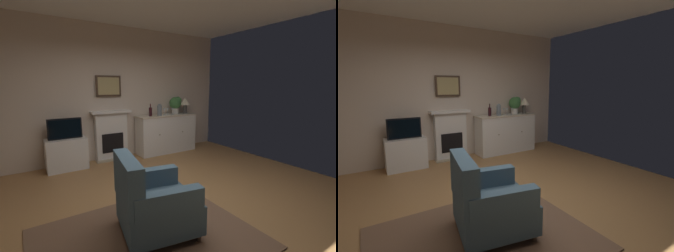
{
  "view_description": "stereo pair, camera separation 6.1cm",
  "coord_description": "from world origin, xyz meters",
  "views": [
    {
      "loc": [
        -1.77,
        -2.42,
        1.65
      ],
      "look_at": [
        0.23,
        0.67,
        1.0
      ],
      "focal_mm": 24.84,
      "sensor_mm": 36.0,
      "label": 1
    },
    {
      "loc": [
        -1.71,
        -2.46,
        1.65
      ],
      "look_at": [
        0.23,
        0.67,
        1.0
      ],
      "focal_mm": 24.84,
      "sensor_mm": 36.0,
      "label": 2
    }
  ],
  "objects": [
    {
      "name": "table_lamp",
      "position": [
        1.83,
        2.36,
        1.21
      ],
      "size": [
        0.26,
        0.26,
        0.4
      ],
      "color": "#4C4742",
      "rests_on": "sideboard_cabinet"
    },
    {
      "name": "fireplace_unit",
      "position": [
        -0.08,
        2.53,
        0.55
      ],
      "size": [
        0.87,
        0.3,
        1.1
      ],
      "color": "white",
      "rests_on": "ground_plane"
    },
    {
      "name": "vase_decorative",
      "position": [
        1.04,
        2.31,
        1.07
      ],
      "size": [
        0.11,
        0.11,
        0.28
      ],
      "color": "slate",
      "rests_on": "sideboard_cabinet"
    },
    {
      "name": "wine_glass_center",
      "position": [
        1.3,
        2.35,
        1.06
      ],
      "size": [
        0.07,
        0.07,
        0.16
      ],
      "color": "silver",
      "rests_on": "sideboard_cabinet"
    },
    {
      "name": "wall_rear",
      "position": [
        0.0,
        2.66,
        1.46
      ],
      "size": [
        5.81,
        0.06,
        2.93
      ],
      "primitive_type": "cube",
      "color": "beige",
      "rests_on": "ground_plane"
    },
    {
      "name": "sideboard_cabinet",
      "position": [
        1.26,
        2.36,
        0.47
      ],
      "size": [
        1.52,
        0.49,
        0.93
      ],
      "color": "white",
      "rests_on": "ground_plane"
    },
    {
      "name": "armchair",
      "position": [
        -0.63,
        -0.34,
        0.38
      ],
      "size": [
        0.93,
        0.9,
        0.92
      ],
      "color": "#3F596B",
      "rests_on": "ground_plane"
    },
    {
      "name": "tv_set",
      "position": [
        -1.06,
        2.35,
        0.82
      ],
      "size": [
        0.62,
        0.07,
        0.4
      ],
      "color": "black",
      "rests_on": "tv_cabinet"
    },
    {
      "name": "framed_picture",
      "position": [
        -0.08,
        2.58,
        1.63
      ],
      "size": [
        0.55,
        0.04,
        0.45
      ],
      "color": "#473323"
    },
    {
      "name": "wine_glass_right",
      "position": [
        1.41,
        2.3,
        1.06
      ],
      "size": [
        0.07,
        0.07,
        0.16
      ],
      "color": "silver",
      "rests_on": "sideboard_cabinet"
    },
    {
      "name": "area_rug",
      "position": [
        -0.73,
        -0.4,
        0.01
      ],
      "size": [
        2.27,
        1.8,
        0.02
      ],
      "primitive_type": "cube",
      "color": "brown",
      "rests_on": "ground_plane"
    },
    {
      "name": "ground_plane",
      "position": [
        0.0,
        0.0,
        -0.05
      ],
      "size": [
        5.81,
        5.38,
        0.1
      ],
      "primitive_type": "cube",
      "color": "#9E7042",
      "rests_on": "ground"
    },
    {
      "name": "wine_glass_left",
      "position": [
        1.19,
        2.32,
        1.06
      ],
      "size": [
        0.07,
        0.07,
        0.16
      ],
      "color": "silver",
      "rests_on": "sideboard_cabinet"
    },
    {
      "name": "tv_cabinet",
      "position": [
        -1.06,
        2.37,
        0.31
      ],
      "size": [
        0.75,
        0.42,
        0.62
      ],
      "color": "white",
      "rests_on": "ground_plane"
    },
    {
      "name": "wine_bottle",
      "position": [
        0.81,
        2.34,
        1.04
      ],
      "size": [
        0.08,
        0.08,
        0.29
      ],
      "color": "#331419",
      "rests_on": "sideboard_cabinet"
    },
    {
      "name": "potted_plant_small",
      "position": [
        1.57,
        2.4,
        1.19
      ],
      "size": [
        0.3,
        0.3,
        0.43
      ],
      "color": "beige",
      "rests_on": "sideboard_cabinet"
    }
  ]
}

